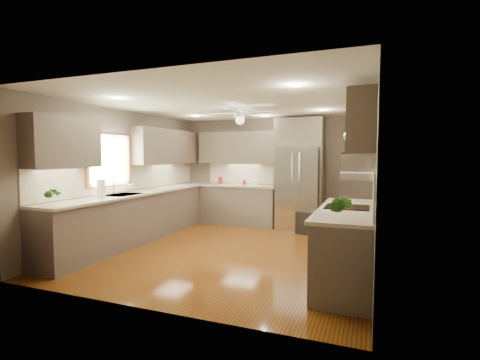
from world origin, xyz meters
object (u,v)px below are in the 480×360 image
Objects in this scene: bowl at (255,184)px; paper_towel at (101,189)px; potted_plant_right at (341,205)px; canister_c at (237,181)px; potted_plant_left at (51,193)px; microwave at (358,167)px; soap_bottle at (131,186)px; canister_a at (221,181)px; canister_d at (244,182)px; stool at (308,222)px; refrigerator at (299,176)px.

paper_towel reaches higher than bowl.
canister_c is at bearing 124.47° from potted_plant_right.
microwave is at bearing 19.23° from potted_plant_left.
soap_bottle is at bearing -127.62° from bowl.
canister_a is 0.64m from canister_d.
canister_d is 0.56× the size of soap_bottle.
canister_a is 0.34× the size of stool.
bowl is at bearing 130.82° from microwave.
refrigerator reaches higher than stool.
potted_plant_left is (-0.71, -4.20, 0.08)m from canister_a.
microwave reaches higher than canister_a.
potted_plant_right is 4.53m from bowl.
potted_plant_right is 0.68× the size of stool.
refrigerator reaches higher than bowl.
potted_plant_right is 3.96m from paper_towel.
microwave is (3.28, -2.81, 0.46)m from canister_a.
soap_bottle is 0.41× the size of stool.
stool is (0.28, -0.42, -0.95)m from refrigerator.
canister_d reaches higher than bowl.
canister_a is 3.32m from paper_towel.
soap_bottle reaches higher than stool.
soap_bottle is 1.87m from potted_plant_left.
bowl is (1.74, 2.26, -0.08)m from soap_bottle.
paper_towel is at bearing -102.42° from canister_a.
canister_a is 0.76× the size of bowl.
canister_c is 4.82m from potted_plant_right.
stool is at bearing 105.07° from potted_plant_right.
soap_bottle is at bearing -118.82° from canister_c.
microwave is 1.68× the size of paper_towel.
canister_d is (0.64, -0.05, -0.02)m from canister_a.
potted_plant_left is at bearing -177.05° from potted_plant_right.
microwave is (3.99, 1.39, 0.38)m from potted_plant_left.
stool is (-1.04, 2.29, -1.24)m from microwave.
potted_plant_left reaches higher than canister_d.
soap_bottle reaches higher than canister_c.
canister_a is at bearing 70.71° from soap_bottle.
canister_c is 0.37× the size of stool.
bowl is at bearing -6.07° from canister_d.
potted_plant_right is 4.09m from refrigerator.
potted_plant_left is 0.97m from paper_towel.
canister_c is at bearing 74.45° from potted_plant_left.
stool is at bearing -18.61° from bowl.
paper_towel reaches higher than soap_bottle.
canister_c is at bearing 164.73° from stool.
potted_plant_left is 1.00× the size of paper_towel.
paper_towel is at bearing -83.32° from soap_bottle.
paper_towel is (-1.16, -3.20, 0.05)m from canister_c.
soap_bottle is 0.92× the size of bowl.
soap_bottle is at bearing 96.68° from paper_towel.
stool is at bearing 51.30° from potted_plant_left.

